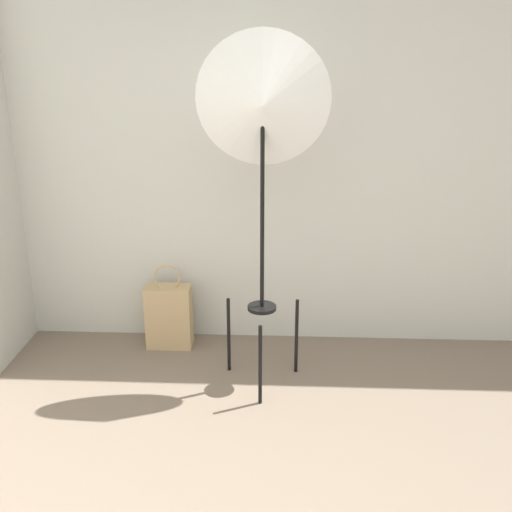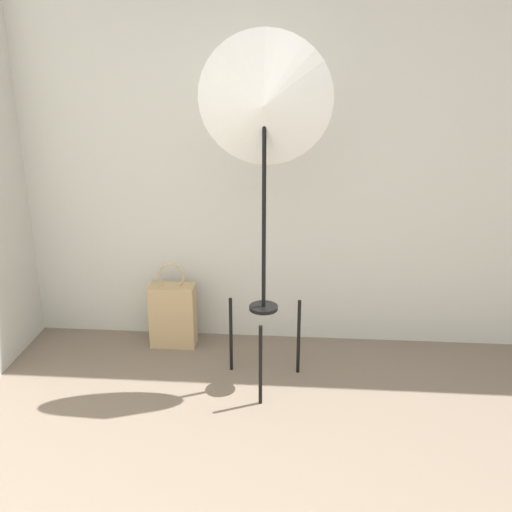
# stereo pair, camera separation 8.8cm
# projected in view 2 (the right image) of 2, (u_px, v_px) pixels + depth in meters

# --- Properties ---
(wall_back) EXTENTS (8.00, 0.05, 2.60)m
(wall_back) POSITION_uv_depth(u_px,v_px,m) (290.00, 138.00, 3.56)
(wall_back) COLOR beige
(wall_back) RESTS_ON ground_plane
(photo_umbrella) EXTENTS (0.69, 0.36, 1.91)m
(photo_umbrella) POSITION_uv_depth(u_px,v_px,m) (264.00, 107.00, 2.93)
(photo_umbrella) COLOR black
(photo_umbrella) RESTS_ON ground_plane
(tote_bag) EXTENTS (0.28, 0.14, 0.56)m
(tote_bag) POSITION_uv_depth(u_px,v_px,m) (173.00, 315.00, 3.80)
(tote_bag) COLOR tan
(tote_bag) RESTS_ON ground_plane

